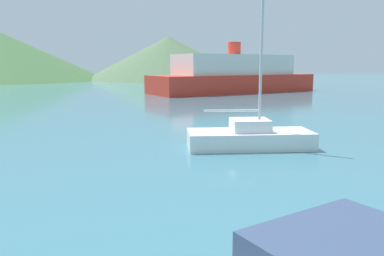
% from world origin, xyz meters
% --- Properties ---
extents(sailboat_inner, '(5.73, 3.50, 8.03)m').
position_xyz_m(sailboat_inner, '(2.41, 14.89, 0.50)').
color(sailboat_inner, white).
rests_on(sailboat_inner, ground_plane).
extents(ferry_distant, '(23.25, 10.31, 6.44)m').
position_xyz_m(ferry_distant, '(17.16, 44.93, 2.13)').
color(ferry_distant, red).
rests_on(ferry_distant, ground_plane).
extents(hill_central, '(40.53, 40.53, 10.32)m').
position_xyz_m(hill_central, '(22.43, 89.63, 5.16)').
color(hill_central, '#4C6647').
rests_on(hill_central, ground_plane).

